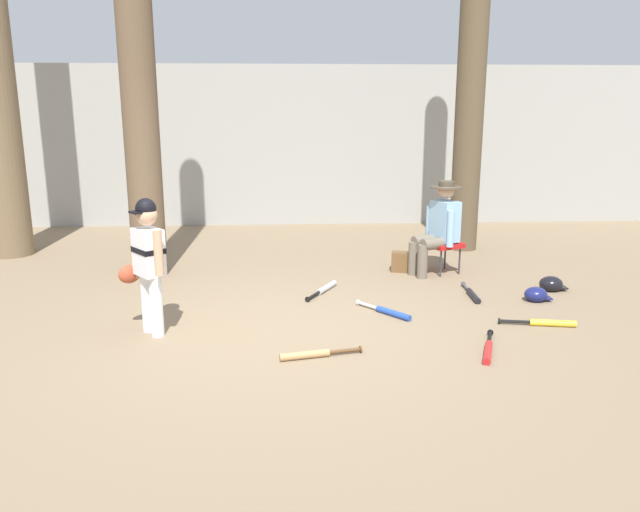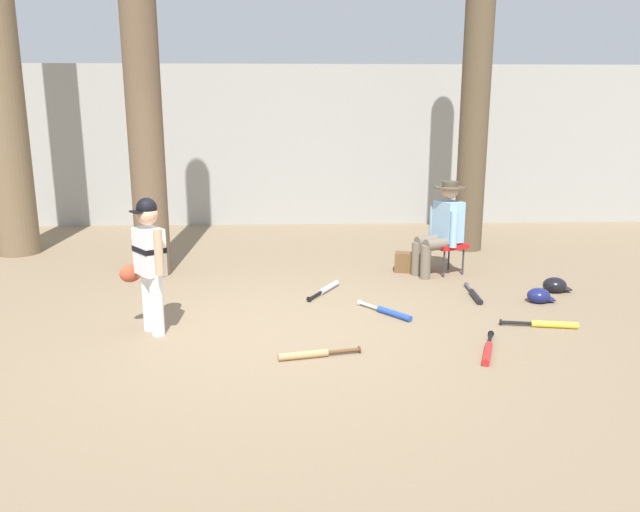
# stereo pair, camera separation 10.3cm
# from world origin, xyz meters

# --- Properties ---
(ground_plane) EXTENTS (60.00, 60.00, 0.00)m
(ground_plane) POSITION_xyz_m (0.00, 0.00, 0.00)
(ground_plane) COLOR #7F6B51
(concrete_back_wall) EXTENTS (18.00, 0.36, 2.86)m
(concrete_back_wall) POSITION_xyz_m (0.00, 5.91, 1.43)
(concrete_back_wall) COLOR #9E9E99
(concrete_back_wall) RESTS_ON ground
(tree_near_player) EXTENTS (0.58, 0.58, 6.15)m
(tree_near_player) POSITION_xyz_m (-1.64, 2.27, 2.79)
(tree_near_player) COLOR brown
(tree_near_player) RESTS_ON ground
(tree_behind_spectator) EXTENTS (0.63, 0.63, 5.34)m
(tree_behind_spectator) POSITION_xyz_m (2.82, 3.55, 2.35)
(tree_behind_spectator) COLOR brown
(tree_behind_spectator) RESTS_ON ground
(young_ballplayer) EXTENTS (0.53, 0.49, 1.31)m
(young_ballplayer) POSITION_xyz_m (-1.18, 0.10, 0.74)
(young_ballplayer) COLOR white
(young_ballplayer) RESTS_ON ground
(folding_stool) EXTENTS (0.53, 0.53, 0.41)m
(folding_stool) POSITION_xyz_m (2.16, 2.15, 0.36)
(folding_stool) COLOR red
(folding_stool) RESTS_ON ground
(seated_spectator) EXTENTS (0.67, 0.55, 1.20)m
(seated_spectator) POSITION_xyz_m (2.07, 2.11, 0.64)
(seated_spectator) COLOR #6B6051
(seated_spectator) RESTS_ON ground
(handbag_beside_stool) EXTENTS (0.37, 0.25, 0.26)m
(handbag_beside_stool) POSITION_xyz_m (1.67, 2.24, 0.13)
(handbag_beside_stool) COLOR brown
(handbag_beside_stool) RESTS_ON ground
(bat_black_composite) EXTENTS (0.10, 0.71, 0.07)m
(bat_black_composite) POSITION_xyz_m (2.23, 1.06, 0.03)
(bat_black_composite) COLOR black
(bat_black_composite) RESTS_ON ground
(bat_blue_youth) EXTENTS (0.51, 0.61, 0.07)m
(bat_blue_youth) POSITION_xyz_m (1.17, 0.49, 0.03)
(bat_blue_youth) COLOR #2347AD
(bat_blue_youth) RESTS_ON ground
(bat_yellow_trainer) EXTENTS (0.74, 0.20, 0.07)m
(bat_yellow_trainer) POSITION_xyz_m (2.68, 0.07, 0.03)
(bat_yellow_trainer) COLOR yellow
(bat_yellow_trainer) RESTS_ON ground
(bat_wood_tan) EXTENTS (0.73, 0.21, 0.07)m
(bat_wood_tan) POSITION_xyz_m (0.31, -0.60, 0.03)
(bat_wood_tan) COLOR tan
(bat_wood_tan) RESTS_ON ground
(bat_red_barrel) EXTENTS (0.32, 0.71, 0.07)m
(bat_red_barrel) POSITION_xyz_m (1.87, -0.59, 0.03)
(bat_red_barrel) COLOR red
(bat_red_barrel) RESTS_ON ground
(bat_aluminum_silver) EXTENTS (0.41, 0.68, 0.07)m
(bat_aluminum_silver) POSITION_xyz_m (0.56, 1.39, 0.03)
(bat_aluminum_silver) COLOR #B7BCC6
(bat_aluminum_silver) RESTS_ON ground
(batting_helmet_navy) EXTENTS (0.30, 0.23, 0.17)m
(batting_helmet_navy) POSITION_xyz_m (2.89, 0.88, 0.07)
(batting_helmet_navy) COLOR navy
(batting_helmet_navy) RESTS_ON ground
(batting_helmet_black) EXTENTS (0.32, 0.25, 0.19)m
(batting_helmet_black) POSITION_xyz_m (3.23, 1.27, 0.08)
(batting_helmet_black) COLOR black
(batting_helmet_black) RESTS_ON ground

